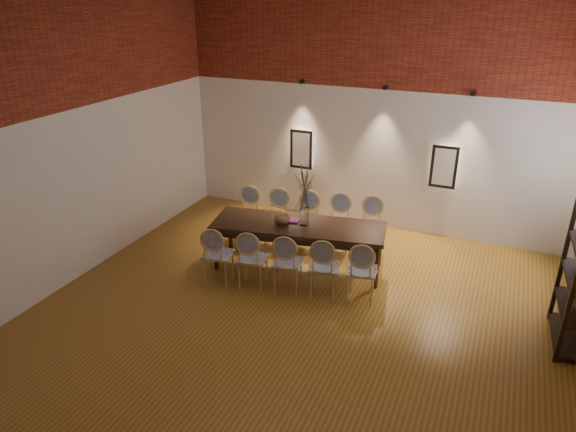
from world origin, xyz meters
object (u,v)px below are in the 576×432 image
at_px(chair_far_b, 277,219).
at_px(chair_far_c, 307,222).
at_px(vase, 304,216).
at_px(dining_table, 298,246).
at_px(chair_near_a, 218,254).
at_px(bowl, 282,219).
at_px(chair_near_c, 288,262).
at_px(chair_far_d, 338,225).
at_px(chair_far_a, 247,216).
at_px(book, 290,220).
at_px(chair_near_d, 324,266).
at_px(chair_far_e, 370,228).
at_px(chair_near_b, 253,258).
at_px(chair_near_e, 362,270).

xyz_separation_m(chair_far_b, chair_far_c, (0.52, 0.09, 0.00)).
bearing_deg(chair_far_b, vase, 131.29).
xyz_separation_m(dining_table, chair_near_a, (-0.91, -0.88, 0.09)).
height_order(chair_far_b, bowl, chair_far_b).
height_order(chair_far_c, bowl, chair_far_c).
relative_size(chair_near_c, chair_far_d, 1.00).
bearing_deg(vase, chair_near_c, -86.98).
xyz_separation_m(chair_far_a, bowl, (0.93, -0.60, 0.37)).
bearing_deg(book, chair_near_a, -129.10).
bearing_deg(dining_table, chair_far_a, 146.31).
relative_size(chair_far_c, vase, 3.13).
bearing_deg(chair_near_c, chair_far_b, 110.55).
xyz_separation_m(chair_near_d, chair_far_d, (-0.25, 1.39, 0.00)).
xyz_separation_m(chair_far_c, bowl, (-0.11, -0.79, 0.37)).
height_order(chair_far_e, book, chair_far_e).
relative_size(dining_table, chair_near_c, 2.81).
relative_size(vase, bowl, 1.25).
xyz_separation_m(chair_near_b, bowl, (0.16, 0.69, 0.37)).
bearing_deg(chair_far_b, chair_far_e, 180.00).
bearing_deg(chair_near_a, chair_near_b, -0.00).
height_order(chair_far_b, chair_far_c, same).
relative_size(chair_near_c, chair_far_c, 1.00).
height_order(chair_far_c, chair_far_e, same).
relative_size(dining_table, book, 10.16).
bearing_deg(chair_near_b, chair_far_a, 110.55).
bearing_deg(dining_table, chair_far_c, 90.00).
xyz_separation_m(chair_near_c, vase, (-0.04, 0.71, 0.43)).
relative_size(bowl, book, 0.92).
height_order(chair_far_c, book, chair_far_c).
relative_size(dining_table, chair_near_d, 2.81).
distance_m(chair_near_b, chair_near_d, 1.06).
height_order(chair_near_c, chair_far_d, same).
relative_size(chair_far_e, vase, 3.13).
xyz_separation_m(chair_far_d, book, (-0.55, -0.74, 0.30)).
distance_m(chair_near_a, chair_far_b, 1.51).
bearing_deg(chair_far_d, vase, 58.13).
bearing_deg(chair_far_a, chair_near_b, 110.55).
bearing_deg(vase, chair_near_d, -47.80).
height_order(chair_near_c, chair_far_e, same).
height_order(dining_table, chair_far_b, chair_far_b).
xyz_separation_m(dining_table, vase, (0.09, 0.02, 0.53)).
distance_m(chair_far_d, vase, 0.93).
xyz_separation_m(chair_near_e, book, (-1.32, 0.55, 0.30)).
distance_m(chair_near_b, chair_far_b, 1.41).
xyz_separation_m(chair_near_b, chair_far_e, (1.31, 1.67, 0.00)).
bearing_deg(chair_near_c, bowl, 110.78).
distance_m(chair_far_e, vase, 1.27).
height_order(chair_near_e, chair_far_d, same).
height_order(chair_near_a, chair_near_c, same).
distance_m(chair_near_a, vase, 1.41).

